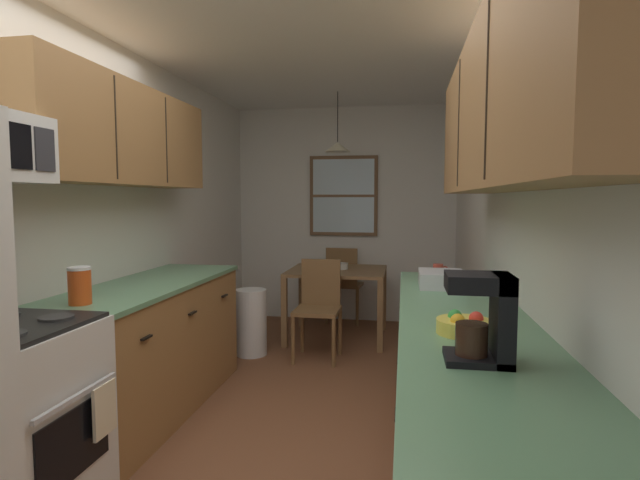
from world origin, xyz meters
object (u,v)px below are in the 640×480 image
Objects in this scene: dish_rack at (441,279)px; coffee_maker at (487,316)px; dining_table at (337,279)px; stove_range at (8,426)px; mug_by_coffeemaker at (438,270)px; trash_bin at (251,322)px; storage_canister at (80,286)px; fruit_bowl at (464,325)px; table_serving_bowl at (339,266)px; dining_chair_far at (344,281)px; dining_chair_near at (319,304)px.

coffee_maker is at bearing -88.34° from dish_rack.
stove_range is at bearing -107.40° from dining_table.
trash_bin is at bearing 157.49° from mug_by_coffeemaker.
fruit_bowl is (1.95, -0.26, -0.06)m from storage_canister.
trash_bin is 1.90m from mug_by_coffeemaker.
coffee_maker is 1.58× the size of table_serving_bowl.
dish_rack is (-0.04, 1.49, -0.11)m from coffee_maker.
stove_range is 1.22× the size of dining_chair_far.
stove_range is 3.45m from table_serving_bowl.
trash_bin is 1.82× the size of dish_rack.
mug_by_coffeemaker is at bearing -22.51° from trash_bin.
storage_canister is 1.82× the size of mug_by_coffeemaker.
dining_chair_near is 2.58m from fruit_bowl.
trash_bin is 2.02× the size of coffee_maker.
fruit_bowl is (1.95, 0.27, 0.47)m from stove_range.
dining_chair_near is 0.74m from table_serving_bowl.
stove_range reaches higher than dining_table.
storage_canister is at bearing 90.61° from stove_range.
dining_chair_near is 2.94m from coffee_maker.
storage_canister is 0.66× the size of coffee_maker.
fruit_bowl is 3.16m from table_serving_bowl.
mug_by_coffeemaker is (-0.03, 1.97, -0.12)m from coffee_maker.
storage_canister is at bearing -98.39° from trash_bin.
dining_chair_near is at bearing 65.64° from storage_canister.
trash_bin is at bearing -176.73° from dining_chair_near.
mug_by_coffeemaker is at bearing 90.85° from coffee_maker.
coffee_maker is 3.52m from table_serving_bowl.
dish_rack is at bearing -64.34° from table_serving_bowl.
dining_table is 5.14× the size of table_serving_bowl.
fruit_bowl reaches higher than dining_chair_far.
trash_bin is 3.20× the size of table_serving_bowl.
trash_bin is (-0.72, -0.69, -0.32)m from dining_table.
stove_range reaches higher than trash_bin.
dish_rack is (0.93, -2.50, 0.45)m from dining_chair_far.
fruit_bowl is (-0.00, -1.60, -0.01)m from mug_by_coffeemaker.
storage_canister is 1.97m from fruit_bowl.
fruit_bowl is 1.18× the size of table_serving_bowl.
coffee_maker is 2.77× the size of mug_by_coffeemaker.
coffee_maker is at bearing -84.94° from fruit_bowl.
mug_by_coffeemaker is (1.02, -0.72, 0.44)m from dining_chair_near.
dining_table is 3.50m from coffee_maker.
dining_chair_far is at bearing 110.36° from dish_rack.
dish_rack reaches higher than dining_chair_far.
dining_table is 1.10× the size of dining_chair_near.
dining_chair_far is 3.94× the size of fruit_bowl.
dining_chair_near is 0.67m from trash_bin.
trash_bin is at bearing 125.82° from fruit_bowl.
dining_chair_near is at bearing -93.39° from dining_chair_far.
table_serving_bowl reaches higher than dining_table.
table_serving_bowl is (1.03, 3.28, 0.29)m from stove_range.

